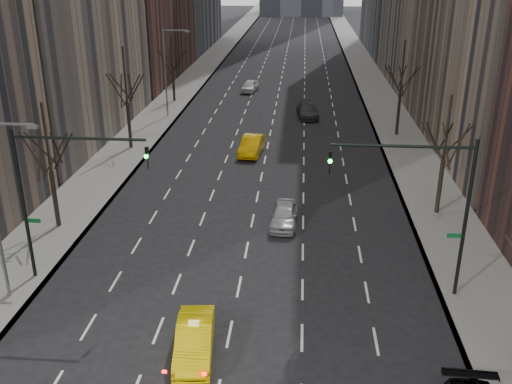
# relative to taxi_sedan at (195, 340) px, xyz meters

# --- Properties ---
(sidewalk_left) EXTENTS (4.50, 320.00, 0.15)m
(sidewalk_left) POSITION_rel_taxi_sedan_xyz_m (-10.96, 63.48, -0.64)
(sidewalk_left) COLOR slate
(sidewalk_left) RESTS_ON ground
(sidewalk_right) EXTENTS (4.50, 320.00, 0.15)m
(sidewalk_right) POSITION_rel_taxi_sedan_xyz_m (13.54, 63.48, -0.64)
(sidewalk_right) COLOR slate
(sidewalk_right) RESTS_ON ground
(tree_lw_b) EXTENTS (3.36, 3.50, 7.82)m
(tree_lw_b) POSITION_rel_taxi_sedan_xyz_m (-10.71, 11.48, 3.00)
(tree_lw_b) COLOR black
(tree_lw_b) RESTS_ON ground
(tree_lw_c) EXTENTS (3.36, 3.50, 8.74)m
(tree_lw_c) POSITION_rel_taxi_sedan_xyz_m (-10.71, 27.48, 3.32)
(tree_lw_c) COLOR black
(tree_lw_c) RESTS_ON ground
(tree_lw_d) EXTENTS (3.36, 3.50, 7.36)m
(tree_lw_d) POSITION_rel_taxi_sedan_xyz_m (-10.71, 45.48, 2.85)
(tree_lw_d) COLOR black
(tree_lw_d) RESTS_ON ground
(tree_rw_b) EXTENTS (3.36, 3.50, 7.82)m
(tree_rw_b) POSITION_rel_taxi_sedan_xyz_m (13.29, 15.48, 3.00)
(tree_rw_b) COLOR black
(tree_rw_b) RESTS_ON ground
(tree_rw_c) EXTENTS (3.36, 3.50, 8.74)m
(tree_rw_c) POSITION_rel_taxi_sedan_xyz_m (13.29, 33.48, 3.32)
(tree_rw_c) COLOR black
(tree_rw_c) RESTS_ON ground
(traffic_mast_left) EXTENTS (6.69, 0.39, 8.00)m
(traffic_mast_left) POSITION_rel_taxi_sedan_xyz_m (-7.82, 5.47, 4.77)
(traffic_mast_left) COLOR black
(traffic_mast_left) RESTS_ON ground
(traffic_mast_right) EXTENTS (6.69, 0.39, 8.00)m
(traffic_mast_right) POSITION_rel_taxi_sedan_xyz_m (10.40, 5.47, 4.77)
(traffic_mast_right) COLOR black
(traffic_mast_right) RESTS_ON ground
(streetlight_far) EXTENTS (2.83, 0.22, 9.00)m
(streetlight_far) POSITION_rel_taxi_sedan_xyz_m (-9.55, 38.48, 4.90)
(streetlight_far) COLOR slate
(streetlight_far) RESTS_ON ground
(taxi_sedan) EXTENTS (1.96, 4.48, 1.43)m
(taxi_sedan) POSITION_rel_taxi_sedan_xyz_m (0.00, 0.00, 0.00)
(taxi_sedan) COLOR #FFD905
(taxi_sedan) RESTS_ON ground
(silver_sedan_ahead) EXTENTS (1.80, 4.14, 1.39)m
(silver_sedan_ahead) POSITION_rel_taxi_sedan_xyz_m (3.32, 13.00, -0.02)
(silver_sedan_ahead) COLOR #93969A
(silver_sedan_ahead) RESTS_ON ground
(far_taxi) EXTENTS (2.09, 4.84, 1.55)m
(far_taxi) POSITION_rel_taxi_sedan_xyz_m (0.06, 26.94, 0.06)
(far_taxi) COLOR #FFB605
(far_taxi) RESTS_ON ground
(far_suv_grey) EXTENTS (2.61, 5.18, 1.44)m
(far_suv_grey) POSITION_rel_taxi_sedan_xyz_m (4.86, 39.64, 0.00)
(far_suv_grey) COLOR #2E2E33
(far_suv_grey) RESTS_ON ground
(far_car_white) EXTENTS (2.23, 4.36, 1.42)m
(far_car_white) POSITION_rel_taxi_sedan_xyz_m (-2.36, 51.69, -0.01)
(far_car_white) COLOR silver
(far_car_white) RESTS_ON ground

